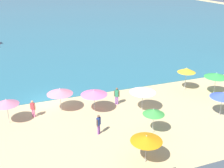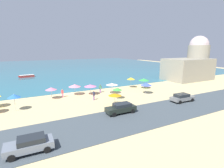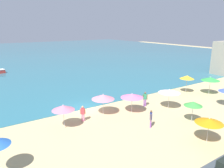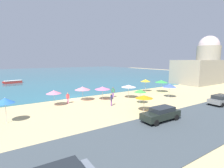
# 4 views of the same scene
# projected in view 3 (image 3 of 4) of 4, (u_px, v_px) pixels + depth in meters

# --- Properties ---
(ground_plane) EXTENTS (160.00, 160.00, 0.00)m
(ground_plane) POSITION_uv_depth(u_px,v_px,m) (85.00, 109.00, 25.06)
(ground_plane) COLOR #CDB680
(sea) EXTENTS (150.00, 110.00, 0.05)m
(sea) POSITION_uv_depth(u_px,v_px,m) (6.00, 56.00, 69.27)
(sea) COLOR #2C6F82
(sea) RESTS_ON ground_plane
(beach_umbrella_0) EXTENTS (1.97, 1.97, 2.61)m
(beach_umbrella_0) POSITION_uv_depth(u_px,v_px,m) (187.00, 77.00, 30.45)
(beach_umbrella_0) COLOR #B2B2B7
(beach_umbrella_0) RESTS_ON ground_plane
(beach_umbrella_3) EXTENTS (1.77, 1.77, 2.24)m
(beach_umbrella_3) POSITION_uv_depth(u_px,v_px,m) (193.00, 104.00, 21.12)
(beach_umbrella_3) COLOR #B2B2B7
(beach_umbrella_3) RESTS_ON ground_plane
(beach_umbrella_5) EXTENTS (2.46, 2.46, 2.51)m
(beach_umbrella_5) POSITION_uv_depth(u_px,v_px,m) (210.00, 79.00, 29.86)
(beach_umbrella_5) COLOR #B2B2B7
(beach_umbrella_5) RESTS_ON ground_plane
(beach_umbrella_7) EXTENTS (2.11, 2.11, 2.32)m
(beach_umbrella_7) POSITION_uv_depth(u_px,v_px,m) (63.00, 108.00, 19.92)
(beach_umbrella_7) COLOR #B2B2B7
(beach_umbrella_7) RESTS_ON ground_plane
(beach_umbrella_8) EXTENTS (2.48, 2.48, 2.21)m
(beach_umbrella_8) POSITION_uv_depth(u_px,v_px,m) (132.00, 96.00, 23.58)
(beach_umbrella_8) COLOR #B2B2B7
(beach_umbrella_8) RESTS_ON ground_plane
(beach_umbrella_9) EXTENTS (2.42, 2.42, 2.32)m
(beach_umbrella_9) POSITION_uv_depth(u_px,v_px,m) (103.00, 97.00, 22.99)
(beach_umbrella_9) COLOR #B2B2B7
(beach_umbrella_9) RESTS_ON ground_plane
(beach_umbrella_11) EXTENTS (2.20, 2.20, 2.17)m
(beach_umbrella_11) POSITION_uv_depth(u_px,v_px,m) (209.00, 121.00, 17.38)
(beach_umbrella_11) COLOR #B2B2B7
(beach_umbrella_11) RESTS_ON ground_plane
(beach_umbrella_12) EXTENTS (2.48, 2.48, 2.34)m
(beach_umbrella_12) POSITION_uv_depth(u_px,v_px,m) (169.00, 91.00, 24.69)
(beach_umbrella_12) COLOR #B2B2B7
(beach_umbrella_12) RESTS_ON ground_plane
(bather_0) EXTENTS (0.47, 0.40, 1.64)m
(bather_0) POSITION_uv_depth(u_px,v_px,m) (83.00, 113.00, 21.63)
(bather_0) COLOR pink
(bather_0) RESTS_ON ground_plane
(bather_2) EXTENTS (0.48, 0.39, 1.78)m
(bather_2) POSITION_uv_depth(u_px,v_px,m) (145.00, 98.00, 25.70)
(bather_2) COLOR purple
(bather_2) RESTS_ON ground_plane
(bather_3) EXTENTS (0.43, 0.42, 1.74)m
(bather_3) POSITION_uv_depth(u_px,v_px,m) (151.00, 118.00, 20.28)
(bather_3) COLOR purple
(bather_3) RESTS_ON ground_plane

